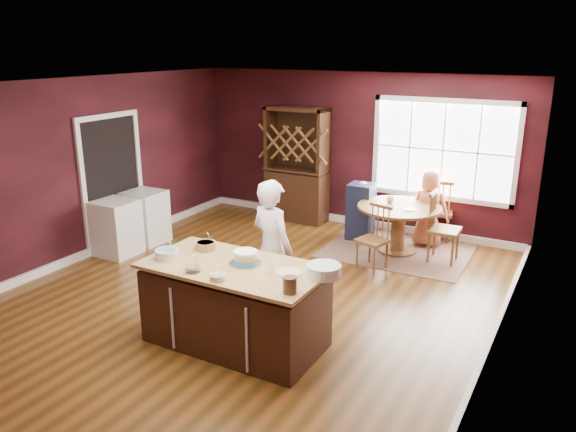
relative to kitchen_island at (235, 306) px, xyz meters
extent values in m
plane|color=brown|center=(-0.50, 1.09, -0.44)|extent=(7.00, 7.00, 0.00)
plane|color=white|center=(-0.50, 1.09, 2.26)|extent=(7.00, 7.00, 0.00)
plane|color=black|center=(-0.50, 4.59, 0.91)|extent=(6.00, 0.00, 6.00)
plane|color=black|center=(-3.50, 1.09, 0.91)|extent=(0.00, 7.00, 7.00)
plane|color=black|center=(2.50, 1.09, 0.91)|extent=(0.00, 7.00, 7.00)
cube|color=#312411|center=(0.00, 0.00, -0.03)|extent=(1.88, 0.94, 0.83)
cube|color=#E9C286|center=(0.00, 0.00, 0.46)|extent=(1.96, 1.02, 0.04)
cylinder|color=#925927|center=(0.63, 3.59, -0.42)|extent=(0.60, 0.60, 0.04)
cylinder|color=#925927|center=(0.63, 3.59, -0.08)|extent=(0.22, 0.22, 0.67)
cylinder|color=#925927|center=(0.63, 3.59, 0.29)|extent=(1.29, 1.29, 0.04)
imported|color=silver|center=(-0.01, 0.80, 0.40)|extent=(0.70, 0.56, 1.68)
cylinder|color=white|center=(-0.75, -0.19, 0.53)|extent=(0.26, 0.26, 0.10)
cylinder|color=#9D6743|center=(-0.55, 0.23, 0.53)|extent=(0.24, 0.24, 0.09)
cylinder|color=silver|center=(-0.27, -0.36, 0.51)|extent=(0.16, 0.16, 0.06)
cylinder|color=beige|center=(0.08, -0.40, 0.51)|extent=(0.16, 0.16, 0.06)
cylinder|color=silver|center=(0.45, -0.02, 0.55)|extent=(0.07, 0.07, 0.15)
cylinder|color=beige|center=(0.61, 0.09, 0.49)|extent=(0.27, 0.27, 0.02)
cylinder|color=silver|center=(0.95, 0.20, 0.54)|extent=(0.35, 0.35, 0.12)
cylinder|color=#4A3A24|center=(0.84, -0.31, 0.56)|extent=(0.13, 0.13, 0.16)
cube|color=brown|center=(0.63, 3.59, -0.43)|extent=(2.23, 1.74, 0.01)
imported|color=#CA714F|center=(0.96, 4.11, 0.19)|extent=(0.62, 0.41, 1.25)
cylinder|color=beige|center=(0.84, 3.47, 0.32)|extent=(0.18, 0.18, 0.01)
imported|color=silver|center=(0.44, 3.71, 0.36)|extent=(0.15, 0.15, 0.10)
cube|color=black|center=(-1.56, 4.31, 0.60)|extent=(1.13, 0.47, 2.08)
cube|color=silver|center=(-3.14, 1.37, -0.01)|extent=(0.59, 0.57, 0.86)
cube|color=silver|center=(-3.14, 2.01, -0.01)|extent=(0.59, 0.57, 0.86)
camera|label=1|loc=(3.17, -4.53, 2.73)|focal=35.00mm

